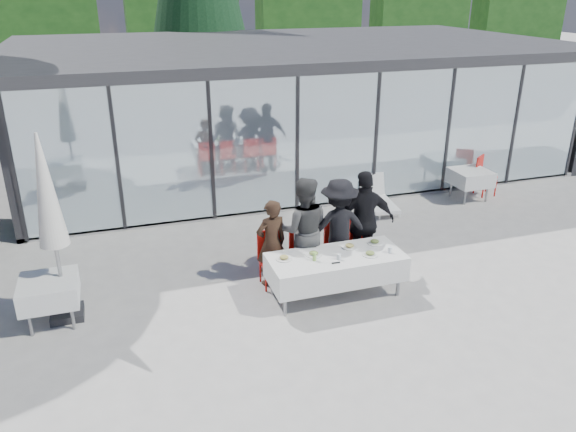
# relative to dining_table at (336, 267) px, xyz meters

# --- Properties ---
(ground) EXTENTS (90.00, 90.00, 0.00)m
(ground) POSITION_rel_dining_table_xyz_m (-0.39, -0.13, -0.54)
(ground) COLOR #A19D98
(ground) RESTS_ON ground
(pavilion) EXTENTS (14.80, 8.80, 3.44)m
(pavilion) POSITION_rel_dining_table_xyz_m (1.62, 8.03, 1.61)
(pavilion) COLOR gray
(pavilion) RESTS_ON ground
(treeline) EXTENTS (62.50, 2.00, 4.40)m
(treeline) POSITION_rel_dining_table_xyz_m (-2.39, 27.87, 1.66)
(treeline) COLOR #133310
(treeline) RESTS_ON ground
(dining_table) EXTENTS (2.26, 0.96, 0.75)m
(dining_table) POSITION_rel_dining_table_xyz_m (0.00, 0.00, 0.00)
(dining_table) COLOR silver
(dining_table) RESTS_ON ground
(diner_a) EXTENTS (0.67, 0.67, 1.57)m
(diner_a) POSITION_rel_dining_table_xyz_m (-0.90, 0.73, 0.25)
(diner_a) COLOR #322116
(diner_a) RESTS_ON ground
(diner_chair_a) EXTENTS (0.44, 0.44, 0.97)m
(diner_chair_a) POSITION_rel_dining_table_xyz_m (-0.90, 0.75, -0.00)
(diner_chair_a) COLOR red
(diner_chair_a) RESTS_ON ground
(diner_b) EXTENTS (1.15, 1.15, 1.91)m
(diner_b) POSITION_rel_dining_table_xyz_m (-0.32, 0.73, 0.42)
(diner_b) COLOR #444444
(diner_b) RESTS_ON ground
(diner_chair_b) EXTENTS (0.44, 0.44, 0.97)m
(diner_chair_b) POSITION_rel_dining_table_xyz_m (-0.32, 0.75, -0.00)
(diner_chair_b) COLOR red
(diner_chair_b) RESTS_ON ground
(diner_c) EXTENTS (1.36, 1.36, 1.81)m
(diner_c) POSITION_rel_dining_table_xyz_m (0.34, 0.73, 0.37)
(diner_c) COLOR black
(diner_c) RESTS_ON ground
(diner_chair_c) EXTENTS (0.44, 0.44, 0.97)m
(diner_chair_c) POSITION_rel_dining_table_xyz_m (0.34, 0.75, -0.00)
(diner_chair_c) COLOR red
(diner_chair_c) RESTS_ON ground
(diner_d) EXTENTS (1.23, 1.23, 1.90)m
(diner_d) POSITION_rel_dining_table_xyz_m (0.84, 0.73, 0.41)
(diner_d) COLOR black
(diner_d) RESTS_ON ground
(diner_chair_d) EXTENTS (0.44, 0.44, 0.97)m
(diner_chair_d) POSITION_rel_dining_table_xyz_m (0.84, 0.75, -0.00)
(diner_chair_d) COLOR red
(diner_chair_d) RESTS_ON ground
(plate_a) EXTENTS (0.27, 0.27, 0.07)m
(plate_a) POSITION_rel_dining_table_xyz_m (-0.86, 0.13, 0.24)
(plate_a) COLOR silver
(plate_a) RESTS_ON dining_table
(plate_b) EXTENTS (0.27, 0.27, 0.07)m
(plate_b) POSITION_rel_dining_table_xyz_m (-0.35, 0.13, 0.24)
(plate_b) COLOR silver
(plate_b) RESTS_ON dining_table
(plate_c) EXTENTS (0.27, 0.27, 0.07)m
(plate_c) POSITION_rel_dining_table_xyz_m (0.34, 0.21, 0.24)
(plate_c) COLOR silver
(plate_c) RESTS_ON dining_table
(plate_d) EXTENTS (0.27, 0.27, 0.07)m
(plate_d) POSITION_rel_dining_table_xyz_m (0.81, 0.23, 0.24)
(plate_d) COLOR silver
(plate_d) RESTS_ON dining_table
(plate_extra) EXTENTS (0.27, 0.27, 0.07)m
(plate_extra) POSITION_rel_dining_table_xyz_m (0.54, -0.16, 0.24)
(plate_extra) COLOR silver
(plate_extra) RESTS_ON dining_table
(juice_bottle) EXTENTS (0.06, 0.06, 0.15)m
(juice_bottle) POSITION_rel_dining_table_xyz_m (-0.40, -0.05, 0.28)
(juice_bottle) COLOR #8FC251
(juice_bottle) RESTS_ON dining_table
(drinking_glasses) EXTENTS (0.98, 0.10, 0.10)m
(drinking_glasses) POSITION_rel_dining_table_xyz_m (0.44, -0.16, 0.26)
(drinking_glasses) COLOR silver
(drinking_glasses) RESTS_ON dining_table
(folded_eyeglasses) EXTENTS (0.14, 0.03, 0.01)m
(folded_eyeglasses) POSITION_rel_dining_table_xyz_m (-0.11, -0.25, 0.22)
(folded_eyeglasses) COLOR black
(folded_eyeglasses) RESTS_ON dining_table
(spare_table_left) EXTENTS (0.86, 0.86, 0.74)m
(spare_table_left) POSITION_rel_dining_table_xyz_m (-4.50, 0.60, 0.02)
(spare_table_left) COLOR silver
(spare_table_left) RESTS_ON ground
(spare_table_right) EXTENTS (0.86, 0.86, 0.74)m
(spare_table_right) POSITION_rel_dining_table_xyz_m (4.87, 3.25, 0.02)
(spare_table_right) COLOR silver
(spare_table_right) RESTS_ON ground
(spare_chair_a) EXTENTS (0.61, 0.61, 0.97)m
(spare_chair_a) POSITION_rel_dining_table_xyz_m (5.38, 3.45, -0.00)
(spare_chair_a) COLOR red
(spare_chair_a) RESTS_ON ground
(spare_chair_b) EXTENTS (0.51, 0.51, 0.97)m
(spare_chair_b) POSITION_rel_dining_table_xyz_m (4.63, 4.07, -0.00)
(spare_chair_b) COLOR red
(spare_chair_b) RESTS_ON ground
(market_umbrella) EXTENTS (0.50, 0.50, 3.00)m
(market_umbrella) POSITION_rel_dining_table_xyz_m (-4.31, 0.69, 1.41)
(market_umbrella) COLOR black
(market_umbrella) RESTS_ON ground
(lounger) EXTENTS (0.76, 1.40, 0.72)m
(lounger) POSITION_rel_dining_table_xyz_m (2.47, 3.43, -0.28)
(lounger) COLOR silver
(lounger) RESTS_ON ground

